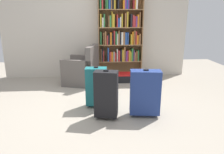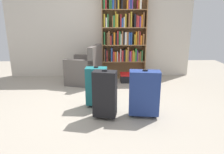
# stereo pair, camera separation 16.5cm
# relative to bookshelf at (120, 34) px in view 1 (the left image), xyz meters

# --- Properties ---
(ground_plane) EXTENTS (8.14, 8.14, 0.00)m
(ground_plane) POSITION_rel_bookshelf_xyz_m (-0.59, -1.98, -1.11)
(ground_plane) COLOR #9E9384
(back_wall) EXTENTS (4.65, 0.10, 2.60)m
(back_wall) POSITION_rel_bookshelf_xyz_m (-0.59, 0.19, 0.19)
(back_wall) COLOR beige
(back_wall) RESTS_ON ground
(bookshelf) EXTENTS (1.09, 0.26, 2.09)m
(bookshelf) POSITION_rel_bookshelf_xyz_m (0.00, 0.00, 0.00)
(bookshelf) COLOR olive
(bookshelf) RESTS_ON ground
(armchair) EXTENTS (0.86, 0.86, 0.90)m
(armchair) POSITION_rel_bookshelf_xyz_m (-0.93, -0.48, -0.79)
(armchair) COLOR #59514C
(armchair) RESTS_ON ground
(mug) EXTENTS (0.12, 0.08, 0.10)m
(mug) POSITION_rel_bookshelf_xyz_m (-0.42, -0.41, -1.06)
(mug) COLOR #1959A5
(mug) RESTS_ON ground
(storage_box) EXTENTS (0.45, 0.29, 0.21)m
(storage_box) POSITION_rel_bookshelf_xyz_m (0.13, -0.41, -1.00)
(storage_box) COLOR black
(storage_box) RESTS_ON ground
(suitcase_black) EXTENTS (0.38, 0.28, 0.78)m
(suitcase_black) POSITION_rel_bookshelf_xyz_m (-0.46, -2.29, -0.71)
(suitcase_black) COLOR black
(suitcase_black) RESTS_ON ground
(suitcase_navy_blue) EXTENTS (0.49, 0.27, 0.77)m
(suitcase_navy_blue) POSITION_rel_bookshelf_xyz_m (0.14, -2.26, -0.71)
(suitcase_navy_blue) COLOR navy
(suitcase_navy_blue) RESTS_ON ground
(suitcase_teal) EXTENTS (0.37, 0.22, 0.72)m
(suitcase_teal) POSITION_rel_bookshelf_xyz_m (-0.61, -1.84, -0.74)
(suitcase_teal) COLOR #19666B
(suitcase_teal) RESTS_ON ground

